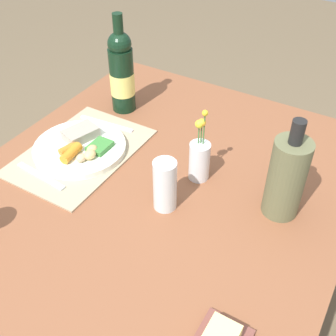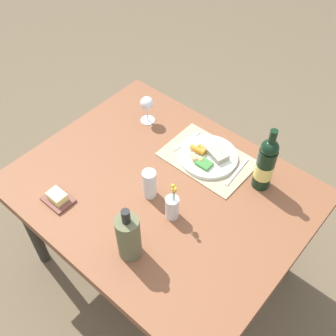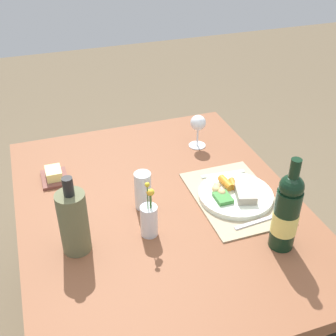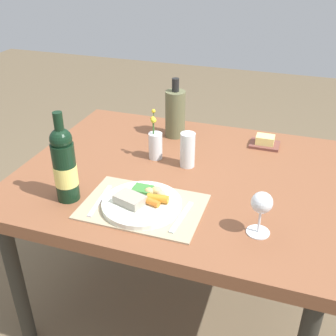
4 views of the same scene
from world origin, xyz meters
TOP-DOWN VIEW (x-y plane):
  - ground_plane at (0.00, 0.00)m, footprint 8.00×8.00m
  - dining_table at (0.00, 0.00)m, footprint 1.27×1.02m
  - placemat at (-0.05, -0.28)m, footprint 0.42×0.29m
  - dinner_plate at (-0.05, -0.28)m, footprint 0.28×0.28m
  - fork at (-0.21, -0.30)m, footprint 0.03×0.20m
  - knife at (0.10, -0.30)m, footprint 0.03×0.18m
  - wine_bottle at (-0.33, -0.31)m, footprint 0.08×0.08m
  - flower_vase at (-0.14, 0.08)m, footprint 0.06×0.06m
  - water_tumbler at (0.01, 0.06)m, footprint 0.06×0.06m
  - cooler_bottle at (-0.13, 0.32)m, footprint 0.09×0.09m
  - wine_glass at (0.35, -0.29)m, footprint 0.08×0.08m
  - butter_dish at (0.29, 0.35)m, footprint 0.13×0.10m

SIDE VIEW (x-z plane):
  - ground_plane at x=0.00m, z-range 0.00..0.00m
  - dining_table at x=0.00m, z-range 0.29..1.00m
  - placemat at x=-0.05m, z-range 0.71..0.72m
  - fork at x=-0.21m, z-range 0.72..0.72m
  - knife at x=0.10m, z-range 0.72..0.72m
  - butter_dish at x=0.29m, z-range 0.71..0.76m
  - dinner_plate at x=-0.05m, z-range 0.71..0.76m
  - water_tumbler at x=0.01m, z-range 0.70..0.85m
  - flower_vase at x=-0.14m, z-range 0.67..0.89m
  - wine_glass at x=0.35m, z-range 0.74..0.90m
  - cooler_bottle at x=-0.13m, z-range 0.69..0.96m
  - wine_bottle at x=-0.33m, z-range 0.68..1.01m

